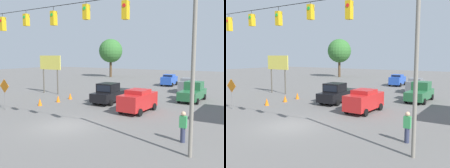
# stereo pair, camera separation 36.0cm
# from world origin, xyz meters

# --- Properties ---
(ground_plane) EXTENTS (140.00, 140.00, 0.00)m
(ground_plane) POSITION_xyz_m (0.00, 0.00, 0.00)
(ground_plane) COLOR #605E5B
(overhead_signal_span) EXTENTS (18.23, 0.38, 8.73)m
(overhead_signal_span) POSITION_xyz_m (0.01, 0.76, 5.77)
(overhead_signal_span) COLOR slate
(overhead_signal_span) RESTS_ON ground_plane
(pickup_truck_black_withflow_mid) EXTENTS (2.41, 5.64, 2.12)m
(pickup_truck_black_withflow_mid) POSITION_xyz_m (2.00, -9.36, 0.98)
(pickup_truck_black_withflow_mid) COLOR black
(pickup_truck_black_withflow_mid) RESTS_ON ground_plane
(sedan_blue_withflow_deep) EXTENTS (2.12, 4.00, 1.86)m
(sedan_blue_withflow_deep) POSITION_xyz_m (1.64, -27.15, 0.97)
(sedan_blue_withflow_deep) COLOR #234CB2
(sedan_blue_withflow_deep) RESTS_ON ground_plane
(sedan_grey_oncoming_deep) EXTENTS (2.07, 3.99, 1.95)m
(sedan_grey_oncoming_deep) POSITION_xyz_m (-3.03, -21.03, 1.01)
(sedan_grey_oncoming_deep) COLOR slate
(sedan_grey_oncoming_deep) RESTS_ON ground_plane
(pickup_truck_green_oncoming_far) EXTENTS (2.19, 5.11, 2.12)m
(pickup_truck_green_oncoming_far) POSITION_xyz_m (-5.23, -14.91, 0.97)
(pickup_truck_green_oncoming_far) COLOR #236038
(pickup_truck_green_oncoming_far) RESTS_ON ground_plane
(sedan_red_crossing_near) EXTENTS (2.18, 4.41, 2.01)m
(sedan_red_crossing_near) POSITION_xyz_m (-2.46, -6.87, 1.05)
(sedan_red_crossing_near) COLOR red
(sedan_red_crossing_near) RESTS_ON ground_plane
(traffic_cone_nearest) EXTENTS (0.43, 0.43, 0.74)m
(traffic_cone_nearest) POSITION_xyz_m (7.05, -4.15, 0.37)
(traffic_cone_nearest) COLOR orange
(traffic_cone_nearest) RESTS_ON ground_plane
(traffic_cone_second) EXTENTS (0.43, 0.43, 0.74)m
(traffic_cone_second) POSITION_xyz_m (6.88, -6.54, 0.37)
(traffic_cone_second) COLOR orange
(traffic_cone_second) RESTS_ON ground_plane
(traffic_cone_third) EXTENTS (0.43, 0.43, 0.74)m
(traffic_cone_third) POSITION_xyz_m (6.99, -8.61, 0.37)
(traffic_cone_third) COLOR orange
(traffic_cone_third) RESTS_ON ground_plane
(roadside_billboard) EXTENTS (3.60, 0.16, 4.99)m
(roadside_billboard) POSITION_xyz_m (12.04, -10.54, 3.65)
(roadside_billboard) COLOR #4C473D
(roadside_billboard) RESTS_ON ground_plane
(work_zone_sign) EXTENTS (1.27, 0.06, 2.84)m
(work_zone_sign) POSITION_xyz_m (8.40, -1.22, 1.99)
(work_zone_sign) COLOR slate
(work_zone_sign) RESTS_ON ground_plane
(pedestrian) EXTENTS (0.40, 0.28, 1.83)m
(pedestrian) POSITION_xyz_m (-8.11, -1.13, 0.93)
(pedestrian) COLOR #2D334C
(pedestrian) RESTS_ON ground_plane
(tree_horizon_right) EXTENTS (5.41, 5.41, 8.76)m
(tree_horizon_right) POSITION_xyz_m (18.80, -36.21, 6.02)
(tree_horizon_right) COLOR #4C3823
(tree_horizon_right) RESTS_ON ground_plane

